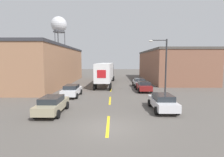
{
  "coord_description": "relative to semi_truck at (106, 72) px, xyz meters",
  "views": [
    {
      "loc": [
        0.35,
        -11.17,
        4.42
      ],
      "look_at": [
        0.19,
        13.96,
        1.84
      ],
      "focal_mm": 28.0,
      "sensor_mm": 36.0,
      "label": 1
    }
  ],
  "objects": [
    {
      "name": "fire_hydrant",
      "position": [
        -5.35,
        -17.42,
        -1.96
      ],
      "size": [
        0.22,
        0.22,
        0.82
      ],
      "color": "silver",
      "rests_on": "ground_plane"
    },
    {
      "name": "street_lamp",
      "position": [
        7.81,
        -10.11,
        1.81
      ],
      "size": [
        2.4,
        0.32,
        7.14
      ],
      "color": "#2D2D30",
      "rests_on": "ground_plane"
    },
    {
      "name": "warehouse_left",
      "position": [
        -11.24,
        0.28,
        1.18
      ],
      "size": [
        9.0,
        24.84,
        7.08
      ],
      "color": "#9E7051",
      "rests_on": "ground_plane"
    },
    {
      "name": "warehouse_right",
      "position": [
        14.03,
        6.36,
        0.97
      ],
      "size": [
        10.65,
        21.31,
        6.67
      ],
      "color": "brown",
      "rests_on": "ground_plane"
    },
    {
      "name": "parked_car_left_far",
      "position": [
        -3.77,
        -11.34,
        -1.59
      ],
      "size": [
        1.96,
        4.31,
        1.46
      ],
      "color": "silver",
      "rests_on": "ground_plane"
    },
    {
      "name": "semi_truck",
      "position": [
        0.0,
        0.0,
        0.0
      ],
      "size": [
        3.25,
        15.6,
        3.96
      ],
      "rotation": [
        0.0,
        0.0,
        -0.04
      ],
      "color": "black",
      "rests_on": "ground_plane"
    },
    {
      "name": "water_tower",
      "position": [
        -17.83,
        30.45,
        14.45
      ],
      "size": [
        5.53,
        5.53,
        19.85
      ],
      "color": "#47474C",
      "rests_on": "ground_plane"
    },
    {
      "name": "road_centerline",
      "position": [
        0.98,
        -13.44,
        -2.36
      ],
      "size": [
        0.2,
        18.98,
        0.01
      ],
      "color": "yellow",
      "rests_on": "ground_plane"
    },
    {
      "name": "parked_car_right_near",
      "position": [
        5.73,
        -17.32,
        -1.59
      ],
      "size": [
        1.96,
        4.31,
        1.46
      ],
      "color": "silver",
      "rests_on": "ground_plane"
    },
    {
      "name": "parked_car_left_near",
      "position": [
        -3.77,
        -18.28,
        -1.59
      ],
      "size": [
        1.96,
        4.31,
        1.46
      ],
      "color": "tan",
      "rests_on": "ground_plane"
    },
    {
      "name": "parked_car_right_far",
      "position": [
        5.73,
        -3.4,
        -1.59
      ],
      "size": [
        1.96,
        4.31,
        1.46
      ],
      "color": "#B2B2B7",
      "rests_on": "ground_plane"
    },
    {
      "name": "parked_car_right_mid",
      "position": [
        5.73,
        -7.62,
        -1.59
      ],
      "size": [
        1.96,
        4.31,
        1.46
      ],
      "color": "maroon",
      "rests_on": "ground_plane"
    },
    {
      "name": "ground_plane",
      "position": [
        0.98,
        -21.38,
        -2.37
      ],
      "size": [
        160.0,
        160.0,
        0.0
      ],
      "primitive_type": "plane",
      "color": "#56514C"
    }
  ]
}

